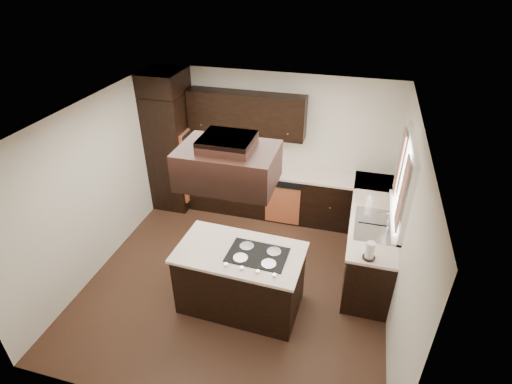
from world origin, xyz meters
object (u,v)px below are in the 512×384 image
island (240,280)px  spice_rack (231,159)px  oven_column (172,151)px  range_hood (228,166)px

island → spice_rack: bearing=113.5°
oven_column → range_hood: range_hood is taller
island → range_hood: size_ratio=1.47×
range_hood → island: bearing=43.9°
oven_column → island: bearing=-48.1°
spice_rack → oven_column: bearing=-163.9°
island → range_hood: 1.72m
oven_column → island: (1.95, -2.18, -0.62)m
island → spice_rack: 2.41m
range_hood → spice_rack: 2.62m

